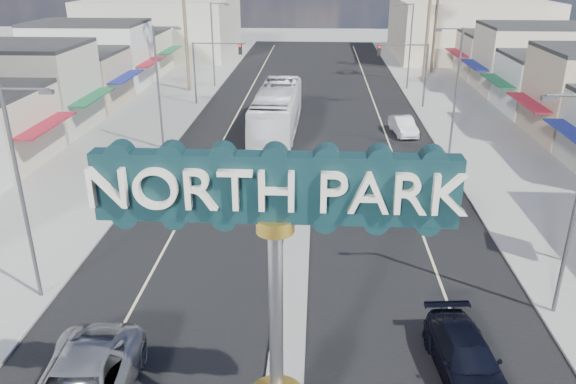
# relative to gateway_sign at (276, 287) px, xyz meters

# --- Properties ---
(ground) EXTENTS (160.00, 160.00, 0.00)m
(ground) POSITION_rel_gateway_sign_xyz_m (0.00, 28.02, -5.93)
(ground) COLOR gray
(ground) RESTS_ON ground
(road) EXTENTS (20.00, 120.00, 0.01)m
(road) POSITION_rel_gateway_sign_xyz_m (0.00, 28.02, -5.92)
(road) COLOR black
(road) RESTS_ON ground
(median_island) EXTENTS (1.30, 30.00, 0.16)m
(median_island) POSITION_rel_gateway_sign_xyz_m (0.00, 12.02, -5.85)
(median_island) COLOR gray
(median_island) RESTS_ON ground
(sidewalk_left) EXTENTS (8.00, 120.00, 0.12)m
(sidewalk_left) POSITION_rel_gateway_sign_xyz_m (-14.00, 28.02, -5.87)
(sidewalk_left) COLOR gray
(sidewalk_left) RESTS_ON ground
(sidewalk_right) EXTENTS (8.00, 120.00, 0.12)m
(sidewalk_right) POSITION_rel_gateway_sign_xyz_m (14.00, 28.02, -5.87)
(sidewalk_right) COLOR gray
(sidewalk_right) RESTS_ON ground
(storefront_row_left) EXTENTS (12.00, 42.00, 6.00)m
(storefront_row_left) POSITION_rel_gateway_sign_xyz_m (-24.00, 41.02, -2.93)
(storefront_row_left) COLOR beige
(storefront_row_left) RESTS_ON ground
(storefront_row_right) EXTENTS (12.00, 42.00, 6.00)m
(storefront_row_right) POSITION_rel_gateway_sign_xyz_m (24.00, 41.02, -2.93)
(storefront_row_right) COLOR #B7B29E
(storefront_row_right) RESTS_ON ground
(backdrop_far_left) EXTENTS (20.00, 20.00, 8.00)m
(backdrop_far_left) POSITION_rel_gateway_sign_xyz_m (-22.00, 73.02, -1.93)
(backdrop_far_left) COLOR #B7B29E
(backdrop_far_left) RESTS_ON ground
(backdrop_far_right) EXTENTS (20.00, 20.00, 8.00)m
(backdrop_far_right) POSITION_rel_gateway_sign_xyz_m (22.00, 73.02, -1.93)
(backdrop_far_right) COLOR beige
(backdrop_far_right) RESTS_ON ground
(gateway_sign) EXTENTS (8.20, 1.50, 9.15)m
(gateway_sign) POSITION_rel_gateway_sign_xyz_m (0.00, 0.00, 0.00)
(gateway_sign) COLOR #D55610
(gateway_sign) RESTS_ON median_island
(traffic_signal_left) EXTENTS (5.09, 0.45, 6.00)m
(traffic_signal_left) POSITION_rel_gateway_sign_xyz_m (-9.18, 42.02, -1.65)
(traffic_signal_left) COLOR #47474C
(traffic_signal_left) RESTS_ON ground
(traffic_signal_right) EXTENTS (5.09, 0.45, 6.00)m
(traffic_signal_right) POSITION_rel_gateway_sign_xyz_m (9.18, 42.02, -1.65)
(traffic_signal_right) COLOR #47474C
(traffic_signal_right) RESTS_ON ground
(streetlight_l_near) EXTENTS (2.03, 0.22, 9.00)m
(streetlight_l_near) POSITION_rel_gateway_sign_xyz_m (-10.43, 8.02, -0.86)
(streetlight_l_near) COLOR #47474C
(streetlight_l_near) RESTS_ON ground
(streetlight_l_mid) EXTENTS (2.03, 0.22, 9.00)m
(streetlight_l_mid) POSITION_rel_gateway_sign_xyz_m (-10.43, 28.02, -0.86)
(streetlight_l_mid) COLOR #47474C
(streetlight_l_mid) RESTS_ON ground
(streetlight_l_far) EXTENTS (2.03, 0.22, 9.00)m
(streetlight_l_far) POSITION_rel_gateway_sign_xyz_m (-10.43, 50.02, -0.86)
(streetlight_l_far) COLOR #47474C
(streetlight_l_far) RESTS_ON ground
(streetlight_r_near) EXTENTS (2.03, 0.22, 9.00)m
(streetlight_r_near) POSITION_rel_gateway_sign_xyz_m (10.43, 8.02, -0.86)
(streetlight_r_near) COLOR #47474C
(streetlight_r_near) RESTS_ON ground
(streetlight_r_mid) EXTENTS (2.03, 0.22, 9.00)m
(streetlight_r_mid) POSITION_rel_gateway_sign_xyz_m (10.43, 28.02, -0.86)
(streetlight_r_mid) COLOR #47474C
(streetlight_r_mid) RESTS_ON ground
(streetlight_r_far) EXTENTS (2.03, 0.22, 9.00)m
(streetlight_r_far) POSITION_rel_gateway_sign_xyz_m (10.43, 50.02, -0.86)
(streetlight_r_far) COLOR #47474C
(streetlight_r_far) RESTS_ON ground
(suv_right) EXTENTS (2.48, 5.13, 1.44)m
(suv_right) POSITION_rel_gateway_sign_xyz_m (6.14, 4.11, -5.21)
(suv_right) COLOR black
(suv_right) RESTS_ON ground
(car_parked_left) EXTENTS (2.12, 4.41, 1.45)m
(car_parked_left) POSITION_rel_gateway_sign_xyz_m (-9.00, 19.12, -5.20)
(car_parked_left) COLOR #5D5D61
(car_parked_left) RESTS_ON ground
(car_parked_right) EXTENTS (2.06, 4.46, 1.41)m
(car_parked_right) POSITION_rel_gateway_sign_xyz_m (7.90, 33.02, -5.22)
(car_parked_right) COLOR silver
(car_parked_right) RESTS_ON ground
(city_bus) EXTENTS (3.53, 13.49, 3.73)m
(city_bus) POSITION_rel_gateway_sign_xyz_m (-2.39, 32.80, -4.06)
(city_bus) COLOR white
(city_bus) RESTS_ON ground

